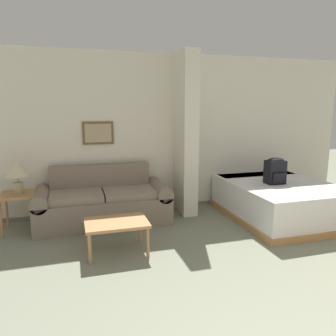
{
  "coord_description": "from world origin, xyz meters",
  "views": [
    {
      "loc": [
        -1.63,
        -0.92,
        1.75
      ],
      "look_at": [
        -0.58,
        2.63,
        1.05
      ],
      "focal_mm": 35.0,
      "sensor_mm": 36.0,
      "label": 1
    }
  ],
  "objects_px": {
    "bed": "(279,200)",
    "backpack": "(275,170)",
    "table_lamp": "(17,169)",
    "coffee_table": "(116,225)",
    "couch": "(103,202)"
  },
  "relations": [
    {
      "from": "couch",
      "to": "bed",
      "type": "bearing_deg",
      "value": -11.86
    },
    {
      "from": "coffee_table",
      "to": "table_lamp",
      "type": "relative_size",
      "value": 1.51
    },
    {
      "from": "coffee_table",
      "to": "table_lamp",
      "type": "xyz_separation_m",
      "value": [
        -1.21,
        1.1,
        0.55
      ]
    },
    {
      "from": "bed",
      "to": "backpack",
      "type": "height_order",
      "value": "backpack"
    },
    {
      "from": "bed",
      "to": "backpack",
      "type": "bearing_deg",
      "value": -167.74
    },
    {
      "from": "coffee_table",
      "to": "bed",
      "type": "xyz_separation_m",
      "value": [
        2.66,
        0.55,
        -0.06
      ]
    },
    {
      "from": "couch",
      "to": "coffee_table",
      "type": "height_order",
      "value": "couch"
    },
    {
      "from": "couch",
      "to": "backpack",
      "type": "bearing_deg",
      "value": -12.99
    },
    {
      "from": "couch",
      "to": "bed",
      "type": "relative_size",
      "value": 1.04
    },
    {
      "from": "couch",
      "to": "table_lamp",
      "type": "height_order",
      "value": "table_lamp"
    },
    {
      "from": "table_lamp",
      "to": "bed",
      "type": "height_order",
      "value": "table_lamp"
    },
    {
      "from": "coffee_table",
      "to": "backpack",
      "type": "bearing_deg",
      "value": 11.67
    },
    {
      "from": "table_lamp",
      "to": "backpack",
      "type": "relative_size",
      "value": 1.21
    },
    {
      "from": "backpack",
      "to": "table_lamp",
      "type": "bearing_deg",
      "value": 171.21
    },
    {
      "from": "table_lamp",
      "to": "coffee_table",
      "type": "bearing_deg",
      "value": -42.25
    }
  ]
}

